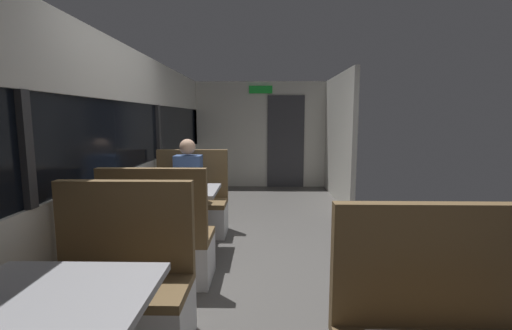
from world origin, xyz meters
TOP-DOWN VIEW (x-y plane):
  - ground_plane at (0.00, 0.00)m, footprint 3.30×9.20m
  - carriage_window_panel_left at (-1.45, 0.00)m, footprint 0.09×8.48m
  - carriage_end_bulkhead at (0.06, 4.19)m, footprint 2.90×0.11m
  - carriage_aisle_panel_right at (1.45, 3.00)m, footprint 0.08×2.40m
  - dining_table_near_window at (-0.89, -2.09)m, footprint 0.90×0.70m
  - bench_near_window_facing_entry at (-0.89, -1.39)m, footprint 0.95×0.50m
  - dining_table_mid_window at (-0.89, 0.25)m, footprint 0.90×0.70m
  - bench_mid_window_facing_end at (-0.89, -0.45)m, footprint 0.95×0.50m
  - bench_mid_window_facing_entry at (-0.89, 0.95)m, footprint 0.95×0.50m
  - seated_passenger at (-0.89, 0.87)m, footprint 0.47×0.55m

SIDE VIEW (x-z plane):
  - ground_plane at x=0.00m, z-range -0.02..0.00m
  - bench_near_window_facing_entry at x=-0.89m, z-range -0.22..0.88m
  - bench_mid_window_facing_end at x=-0.89m, z-range -0.22..0.88m
  - bench_mid_window_facing_entry at x=-0.89m, z-range -0.22..0.88m
  - seated_passenger at x=-0.89m, z-range -0.09..1.17m
  - dining_table_near_window at x=-0.89m, z-range 0.27..1.01m
  - dining_table_mid_window at x=-0.89m, z-range 0.27..1.01m
  - carriage_window_panel_left at x=-1.45m, z-range -0.04..2.26m
  - carriage_end_bulkhead at x=0.06m, z-range -0.01..2.29m
  - carriage_aisle_panel_right at x=1.45m, z-range 0.00..2.30m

